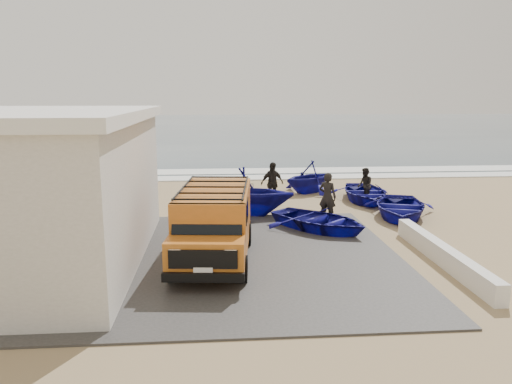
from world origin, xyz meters
name	(u,v)px	position (x,y,z in m)	size (l,w,h in m)	color
ground	(257,238)	(0.00, 0.00, 0.00)	(160.00, 160.00, 0.00)	#A1875D
slab	(194,258)	(-2.00, -2.00, 0.03)	(12.00, 10.00, 0.05)	#403D3A
ocean	(225,127)	(0.00, 56.00, 0.00)	(180.00, 88.00, 0.01)	#385166
surf_line	(240,178)	(0.00, 12.00, 0.03)	(180.00, 1.60, 0.06)	white
surf_wash	(238,171)	(0.00, 14.50, 0.02)	(180.00, 2.20, 0.04)	white
parapet	(443,255)	(5.00, -3.00, 0.28)	(0.35, 6.00, 0.55)	silver
van	(214,222)	(-1.41, -2.14, 1.15)	(2.43, 5.15, 2.14)	#C86B1E
boat_near_left	(319,220)	(2.24, 0.72, 0.38)	(2.63, 3.68, 0.76)	navy
boat_near_right	(400,207)	(5.76, 2.41, 0.41)	(2.81, 3.93, 0.81)	navy
boat_mid_left	(248,192)	(-0.10, 3.22, 0.95)	(3.12, 3.61, 1.90)	navy
boat_mid_right	(365,193)	(5.26, 5.39, 0.39)	(2.72, 3.81, 0.79)	navy
boat_far_left	(309,177)	(3.15, 7.58, 0.78)	(2.55, 2.95, 1.56)	navy
fisherman_front	(327,197)	(2.83, 2.10, 0.92)	(0.67, 0.44, 1.84)	black
fisherman_middle	(365,185)	(5.19, 5.17, 0.77)	(0.75, 0.58, 1.54)	black
fisherman_back	(272,183)	(1.07, 5.09, 0.93)	(1.08, 0.45, 1.85)	black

